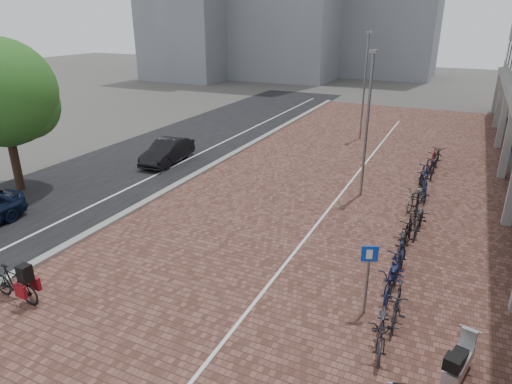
% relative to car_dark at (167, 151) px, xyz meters
% --- Properties ---
extents(ground, '(140.00, 140.00, 0.00)m').
position_rel_car_dark_xyz_m(ground, '(7.67, -10.90, -0.64)').
color(ground, '#474442').
rests_on(ground, ground).
extents(plaza_brick, '(14.50, 42.00, 0.04)m').
position_rel_car_dark_xyz_m(plaza_brick, '(9.67, 1.10, -0.63)').
color(plaza_brick, brown).
rests_on(plaza_brick, ground).
extents(street_asphalt, '(8.00, 50.00, 0.03)m').
position_rel_car_dark_xyz_m(street_asphalt, '(-1.33, 1.10, -0.63)').
color(street_asphalt, black).
rests_on(street_asphalt, ground).
extents(curb, '(0.35, 42.00, 0.14)m').
position_rel_car_dark_xyz_m(curb, '(2.57, 1.10, -0.57)').
color(curb, gray).
rests_on(curb, ground).
extents(lane_line, '(0.12, 44.00, 0.00)m').
position_rel_car_dark_xyz_m(lane_line, '(0.67, 1.10, -0.62)').
color(lane_line, white).
rests_on(lane_line, street_asphalt).
extents(parking_line, '(0.10, 30.00, 0.00)m').
position_rel_car_dark_xyz_m(parking_line, '(9.87, 1.10, -0.60)').
color(parking_line, white).
rests_on(parking_line, plaza_brick).
extents(car_dark, '(1.70, 3.99, 1.28)m').
position_rel_car_dark_xyz_m(car_dark, '(0.00, 0.00, 0.00)').
color(car_dark, black).
rests_on(car_dark, ground).
extents(hero_bike, '(1.82, 0.55, 1.27)m').
position_rel_car_dark_xyz_m(hero_bike, '(3.73, -12.36, -0.07)').
color(hero_bike, black).
rests_on(hero_bike, ground).
extents(scooter_front, '(0.84, 1.62, 1.06)m').
position_rel_car_dark_xyz_m(scooter_front, '(15.10, -10.28, -0.11)').
color(scooter_front, '#AEAFB4').
rests_on(scooter_front, ground).
extents(parking_sign, '(0.41, 0.22, 2.08)m').
position_rel_car_dark_xyz_m(parking_sign, '(12.74, -8.80, 0.72)').
color(parking_sign, slate).
rests_on(parking_sign, ground).
extents(lamp_near, '(0.12, 0.12, 6.20)m').
position_rel_car_dark_xyz_m(lamp_near, '(10.69, -0.27, 2.46)').
color(lamp_near, slate).
rests_on(lamp_near, ground).
extents(lamp_far, '(0.12, 0.12, 6.60)m').
position_rel_car_dark_xyz_m(lamp_far, '(8.34, 9.68, 2.66)').
color(lamp_far, slate).
rests_on(lamp_far, ground).
extents(street_tree, '(4.66, 4.66, 6.78)m').
position_rel_car_dark_xyz_m(street_tree, '(-3.68, -6.17, 3.67)').
color(street_tree, '#382619').
rests_on(street_tree, ground).
extents(bike_row, '(1.34, 18.11, 1.05)m').
position_rel_car_dark_xyz_m(bike_row, '(13.27, -1.85, -0.12)').
color(bike_row, '#222227').
rests_on(bike_row, ground).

